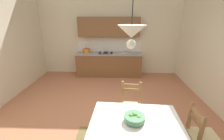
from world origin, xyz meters
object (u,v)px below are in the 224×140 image
dining_chair_kitchen_side (131,106)px  dining_table (135,127)px  dining_chair_window_side (202,137)px  kitchen_cabinetry (109,54)px  fruit_bowl (134,118)px  pendant_lamp (132,32)px

dining_chair_kitchen_side → dining_table: bearing=-90.6°
dining_table → dining_chair_window_side: dining_chair_window_side is taller
kitchen_cabinetry → dining_table: 3.78m
fruit_bowl → dining_table: bearing=51.8°
dining_chair_window_side → dining_chair_kitchen_side: bearing=141.9°
pendant_lamp → dining_chair_kitchen_side: bearing=81.9°
kitchen_cabinetry → dining_chair_window_side: size_ratio=2.66×
kitchen_cabinetry → fruit_bowl: size_ratio=8.25×
dining_chair_window_side → pendant_lamp: (-1.15, -0.15, 1.57)m
kitchen_cabinetry → dining_chair_window_side: kitchen_cabinetry is taller
kitchen_cabinetry → dining_chair_window_side: (1.62, -3.70, -0.41)m
fruit_bowl → pendant_lamp: 1.20m
dining_table → dining_chair_kitchen_side: size_ratio=1.46×
fruit_bowl → dining_chair_window_side: bearing=3.5°
pendant_lamp → dining_chair_window_side: bearing=7.6°
dining_chair_window_side → dining_table: bearing=-178.1°
dining_chair_window_side → pendant_lamp: pendant_lamp is taller
kitchen_cabinetry → dining_chair_window_side: bearing=-66.3°
dining_table → pendant_lamp: bearing=-136.4°
dining_chair_kitchen_side → dining_chair_window_side: size_ratio=1.00×
dining_chair_kitchen_side → fruit_bowl: (-0.03, -0.86, 0.37)m
dining_chair_kitchen_side → pendant_lamp: size_ratio=1.16×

